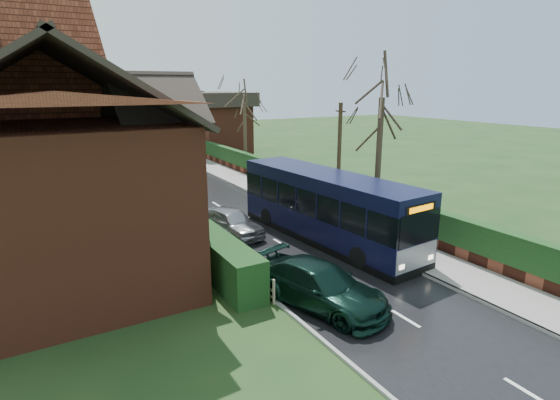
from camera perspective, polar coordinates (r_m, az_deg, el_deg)
ground at (r=19.17m, az=3.05°, el=-7.48°), size 140.00×140.00×0.00m
road at (r=27.63m, az=-8.33°, el=-0.57°), size 6.00×100.00×0.02m
pavement at (r=29.39m, az=-0.64°, el=0.64°), size 2.50×100.00×0.14m
kerb_right at (r=28.84m, az=-2.72°, el=0.35°), size 0.12×100.00×0.14m
kerb_left at (r=26.70m, az=-14.41°, el=-1.34°), size 0.12×100.00×0.10m
front_hedge at (r=21.65m, az=-13.02°, el=-2.95°), size 1.20×16.00×1.60m
picket_fence at (r=21.97m, az=-11.10°, el=-3.54°), size 0.10×16.00×0.90m
right_wall_hedge at (r=29.95m, az=1.94°, el=2.77°), size 0.60×50.00×1.80m
brick_house at (r=19.83m, az=-26.90°, el=4.84°), size 9.30×14.60×10.30m
bus at (r=20.85m, az=6.13°, el=-0.99°), size 3.28×10.89×3.26m
car_silver at (r=21.78m, az=-6.36°, el=-2.85°), size 2.29×4.28×1.39m
car_green at (r=15.02m, az=5.25°, el=-11.05°), size 3.38×5.39×1.46m
car_distant at (r=57.10m, az=-18.17°, el=7.45°), size 2.42×4.32×1.35m
bus_stop_sign at (r=21.16m, az=11.79°, el=-0.60°), size 0.08×0.40×2.66m
telegraph_pole at (r=24.05m, az=7.70°, el=5.00°), size 0.22×0.82×6.37m
tree_right_near at (r=24.20m, az=13.25°, el=13.97°), size 4.38×4.38×9.46m
tree_right_far at (r=38.63m, az=-4.69°, el=13.07°), size 4.24×4.24×8.20m
tree_house_side at (r=27.26m, az=-32.11°, el=11.76°), size 4.04×4.04×9.18m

